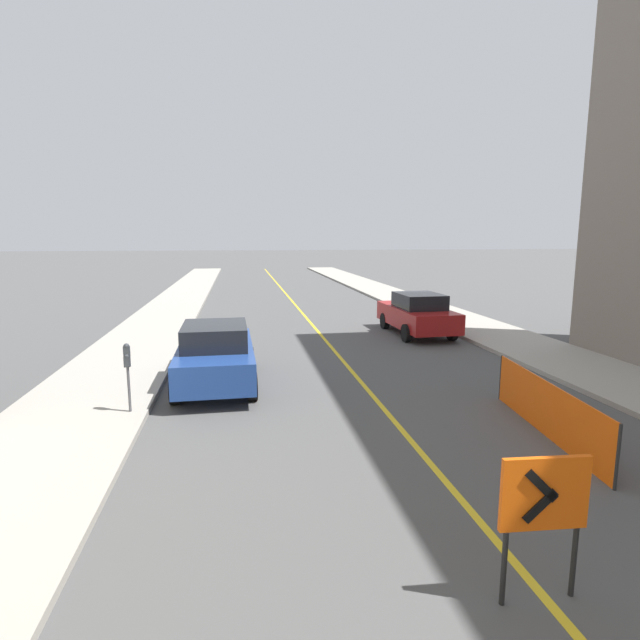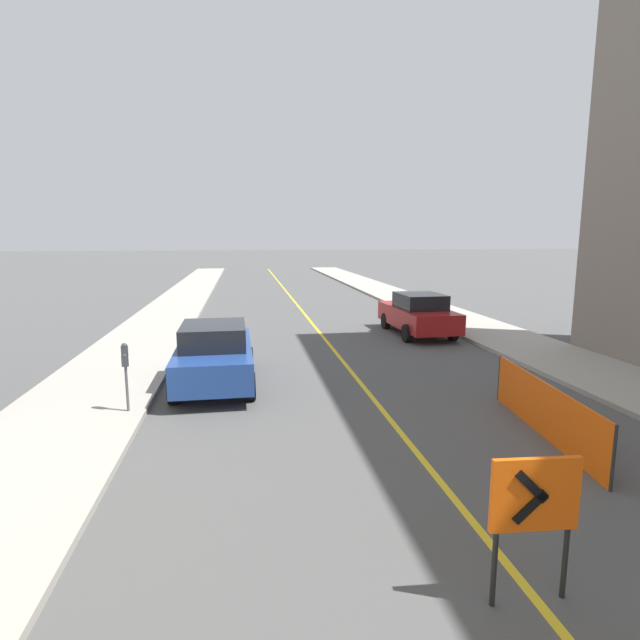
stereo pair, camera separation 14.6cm
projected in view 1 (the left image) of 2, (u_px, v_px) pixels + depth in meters
lane_stripe at (303, 313)px, 24.32m from camera, size 0.12×68.34×0.01m
sidewalk_left at (165, 315)px, 23.28m from camera, size 2.96×68.34×0.12m
sidewalk_right at (428, 309)px, 25.34m from camera, size 2.96×68.34×0.12m
arrow_barricade_primary at (544, 501)px, 4.96m from camera, size 0.92×0.12×1.56m
safety_mesh_fence at (546, 409)px, 9.35m from camera, size 0.53×4.23×1.03m
parked_car_curb_near at (216, 354)px, 12.41m from camera, size 1.94×4.33×1.59m
parked_car_curb_mid at (417, 314)px, 18.97m from camera, size 1.95×4.36×1.59m
parking_meter_near_curb at (127, 364)px, 10.16m from camera, size 0.12×0.11×1.44m
parking_meter_far_curb at (128, 371)px, 10.17m from camera, size 0.12×0.11×1.23m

